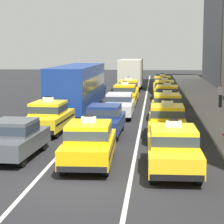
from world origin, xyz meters
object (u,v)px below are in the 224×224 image
Objects in this scene: taxi_right_sixth at (162,84)px; taxi_right_nearest at (173,148)px; bus_left_third at (78,85)px; taxi_right_third at (167,107)px; sedan_left_fourth at (94,87)px; taxi_right_second at (167,121)px; taxi_center_fifth at (128,89)px; sedan_center_third at (119,104)px; taxi_right_fourth at (167,96)px; pedestrian_by_storefront at (221,95)px; sedan_center_second at (105,119)px; sedan_left_nearest at (15,138)px; taxi_left_second at (49,116)px; box_truck_center_sixth at (131,73)px; taxi_center_nearest at (89,143)px; taxi_center_fourth at (125,95)px.

taxi_right_nearest is at bearing -90.15° from taxi_right_sixth.
bus_left_third is 2.44× the size of taxi_right_third.
taxi_right_second reaches higher than sedan_left_fourth.
sedan_center_third is at bearing -89.74° from taxi_center_fifth.
taxi_right_nearest is 6.31m from taxi_right_second.
taxi_right_fourth reaches higher than pedestrian_by_storefront.
sedan_center_second is at bearing -80.85° from sedan_left_fourth.
bus_left_third is at bearing -114.62° from taxi_right_sixth.
taxi_right_third is (6.35, -13.85, 0.03)m from sedan_left_fourth.
sedan_left_nearest is at bearing -142.91° from taxi_right_second.
sedan_left_nearest is 1.01× the size of sedan_center_second.
taxi_left_second is 0.66× the size of box_truck_center_sixth.
pedestrian_by_storefront is (4.06, -12.24, 0.13)m from taxi_right_sixth.
sedan_center_second is at bearing -90.76° from taxi_center_fifth.
taxi_left_second is 7.87m from taxi_right_third.
sedan_center_third is 0.94× the size of taxi_right_sixth.
taxi_center_fifth is at bearing 104.43° from taxi_right_third.
bus_left_third is 9.65m from sedan_left_fourth.
taxi_right_third is at bearing -34.11° from bus_left_third.
box_truck_center_sixth reaches higher than taxi_left_second.
taxi_right_third reaches higher than sedan_center_third.
taxi_right_third is at bearing 58.27° from sedan_left_nearest.
taxi_center_fifth is at bearing -30.21° from sedan_left_fourth.
bus_left_third reaches higher than taxi_center_nearest.
taxi_center_fourth is 5.11m from taxi_center_fifth.
sedan_center_second is 0.95× the size of taxi_center_fourth.
taxi_right_nearest is at bearing -90.39° from taxi_right_third.
taxi_center_nearest reaches higher than sedan_left_fourth.
taxi_center_fourth is (0.25, 11.95, 0.03)m from sedan_center_second.
sedan_left_nearest is at bearing -123.07° from pedestrian_by_storefront.
sedan_center_third is at bearing -89.27° from box_truck_center_sixth.
sedan_left_nearest is 1.01× the size of sedan_center_third.
taxi_right_second is (3.10, 5.60, 0.00)m from taxi_center_nearest.
taxi_left_second is 16.94m from taxi_center_fifth.
box_truck_center_sixth reaches higher than taxi_center_nearest.
taxi_center_fourth is 13.86m from box_truck_center_sixth.
taxi_left_second is at bearing -101.05° from taxi_center_fifth.
bus_left_third is at bearing 145.89° from taxi_right_third.
sedan_left_fourth is at bearing -147.20° from taxi_right_sixth.
taxi_center_nearest is at bearing -78.87° from bus_left_third.
sedan_left_nearest is 0.62× the size of box_truck_center_sixth.
taxi_right_fourth is (6.59, 16.73, 0.03)m from sedan_left_nearest.
sedan_left_nearest is at bearing -106.59° from sedan_center_third.
bus_left_third is 6.53× the size of pedestrian_by_storefront.
box_truck_center_sixth is at bearing 90.07° from taxi_center_nearest.
sedan_center_third is at bearing 89.00° from taxi_center_nearest.
sedan_left_nearest is 0.95× the size of taxi_center_nearest.
sedan_center_third is (3.38, 11.35, 0.00)m from sedan_left_nearest.
taxi_left_second is 1.01× the size of taxi_right_second.
taxi_right_fourth is at bearing 68.50° from sedan_left_nearest.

